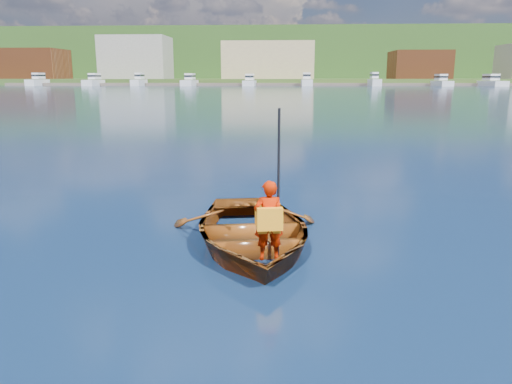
# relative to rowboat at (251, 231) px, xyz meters

# --- Properties ---
(ground) EXTENTS (600.00, 600.00, 0.00)m
(ground) POSITION_rel_rowboat_xyz_m (-0.32, 0.86, -0.22)
(ground) COLOR #132B48
(ground) RESTS_ON ground
(rowboat) EXTENTS (3.10, 3.94, 0.74)m
(rowboat) POSITION_rel_rowboat_xyz_m (0.00, 0.00, 0.00)
(rowboat) COLOR brown
(rowboat) RESTS_ON ground
(child_paddler) EXTENTS (0.43, 0.39, 2.02)m
(child_paddler) POSITION_rel_rowboat_xyz_m (0.29, -0.86, 0.44)
(child_paddler) COLOR #BB1A00
(child_paddler) RESTS_ON ground
(shoreline) EXTENTS (400.00, 140.00, 22.00)m
(shoreline) POSITION_rel_rowboat_xyz_m (-0.32, 237.47, 10.10)
(shoreline) COLOR #2C5420
(shoreline) RESTS_ON ground
(dock) EXTENTS (160.02, 11.08, 0.80)m
(dock) POSITION_rel_rowboat_xyz_m (-5.06, 148.86, 0.18)
(dock) COLOR brown
(dock) RESTS_ON ground
(waterfront_buildings) EXTENTS (202.00, 16.00, 14.00)m
(waterfront_buildings) POSITION_rel_rowboat_xyz_m (-8.06, 165.86, 7.52)
(waterfront_buildings) COLOR brown
(waterfront_buildings) RESTS_ON ground
(marina_yachts) EXTENTS (138.49, 13.87, 4.23)m
(marina_yachts) POSITION_rel_rowboat_xyz_m (-4.90, 144.18, 1.12)
(marina_yachts) COLOR silver
(marina_yachts) RESTS_ON ground
(hillside_trees) EXTENTS (291.20, 84.15, 26.42)m
(hillside_trees) POSITION_rel_rowboat_xyz_m (31.62, 239.96, 18.01)
(hillside_trees) COLOR #382314
(hillside_trees) RESTS_ON ground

